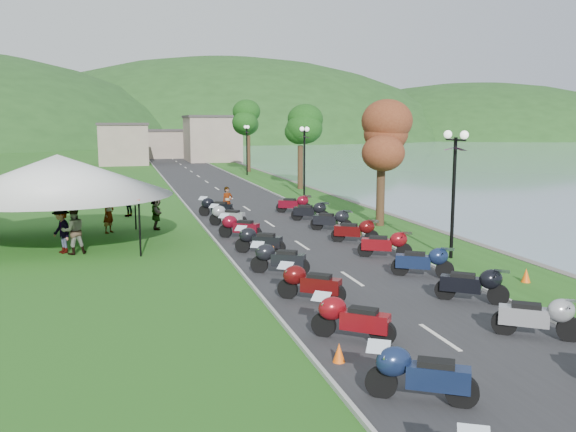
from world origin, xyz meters
TOP-DOWN VIEW (x-y plane):
  - road at (0.00, 40.00)m, footprint 7.00×120.00m
  - hills_backdrop at (0.00, 200.00)m, footprint 360.00×120.00m
  - far_building at (-2.00, 85.00)m, footprint 18.00×16.00m
  - moto_row_left at (-2.24, 12.08)m, footprint 2.60×40.61m
  - moto_row_right at (2.37, 17.18)m, footprint 2.60×30.67m
  - vendor_tent_main at (-10.17, 24.95)m, footprint 6.53×6.53m
  - tree_lakeside at (5.44, 25.88)m, footprint 2.63×2.63m
  - pedestrian_a at (-8.20, 27.53)m, footprint 0.83×0.89m
  - pedestrian_b at (-9.52, 22.85)m, footprint 1.05×0.75m
  - pedestrian_c at (-10.01, 23.21)m, footprint 1.06×1.34m
  - traffic_cone_near at (-3.00, 9.17)m, footprint 0.29×0.29m

SIDE VIEW (x-z plane):
  - hills_backdrop at x=0.00m, z-range -38.00..38.00m
  - pedestrian_a at x=-8.20m, z-range -0.98..0.98m
  - pedestrian_b at x=-9.52m, z-range -0.97..0.97m
  - pedestrian_c at x=-10.01m, z-range -0.97..0.97m
  - road at x=0.00m, z-range 0.00..0.02m
  - traffic_cone_near at x=-3.00m, z-range 0.00..0.46m
  - moto_row_left at x=-2.24m, z-range 0.00..1.10m
  - moto_row_right at x=2.37m, z-range 0.00..1.10m
  - vendor_tent_main at x=-10.17m, z-range 0.00..4.00m
  - far_building at x=-2.00m, z-range 0.00..5.00m
  - tree_lakeside at x=5.44m, z-range 0.00..7.29m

